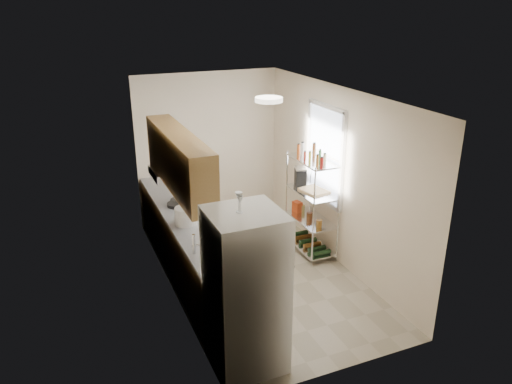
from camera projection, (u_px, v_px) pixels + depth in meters
room at (259, 189)px, 6.75m from camera, size 2.52×4.42×2.62m
counter_run at (187, 244)px, 7.10m from camera, size 0.63×3.51×0.90m
upper_cabinets at (179, 160)px, 6.27m from camera, size 0.33×2.20×0.72m
range_hood at (170, 172)px, 7.13m from camera, size 0.50×0.60×0.12m
window at (325, 154)px, 7.41m from camera, size 0.06×1.00×1.46m
bakers_rack at (313, 185)px, 7.44m from camera, size 0.45×0.90×1.73m
ceiling_dome at (269, 100)px, 6.04m from camera, size 0.34×0.34×0.05m
refrigerator at (246, 291)px, 5.15m from camera, size 0.73×0.73×1.78m
wine_glass_a at (239, 202)px, 4.80m from camera, size 0.07×0.07×0.20m
wine_glass_b at (240, 205)px, 4.78m from camera, size 0.06×0.06×0.18m
rice_cooker at (186, 216)px, 6.62m from camera, size 0.29×0.29×0.23m
frying_pan_large at (177, 204)px, 7.23m from camera, size 0.32×0.32×0.05m
frying_pan_small at (179, 201)px, 7.36m from camera, size 0.28×0.28×0.05m
cutting_board at (314, 191)px, 7.48m from camera, size 0.39×0.46×0.03m
espresso_machine at (300, 176)px, 7.70m from camera, size 0.23×0.28×0.28m
storage_bag at (297, 207)px, 7.87m from camera, size 0.13×0.16×0.17m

